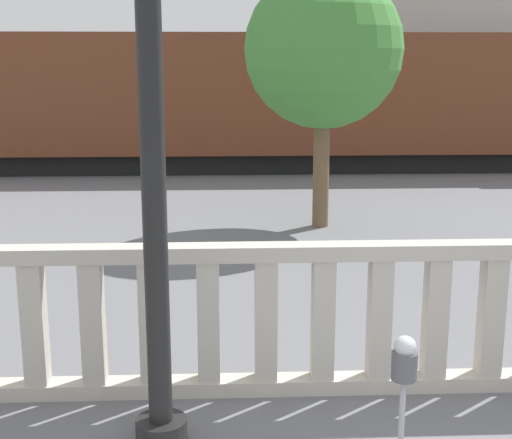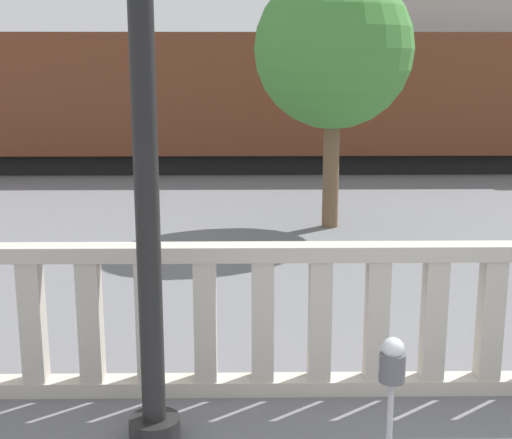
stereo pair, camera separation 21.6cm
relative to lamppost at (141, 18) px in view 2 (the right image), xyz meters
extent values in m
cube|color=#BCB5A8|center=(2.20, 0.86, -3.25)|extent=(15.74, 0.24, 0.14)
cube|color=#BCB5A8|center=(2.20, 0.86, -1.97)|extent=(15.74, 0.24, 0.14)
cube|color=#BCB5A8|center=(-1.19, 0.86, -2.61)|extent=(0.20, 0.20, 1.14)
cube|color=#BCB5A8|center=(-0.67, 0.86, -2.61)|extent=(0.20, 0.20, 1.14)
cube|color=#BCB5A8|center=(-0.15, 0.86, -2.61)|extent=(0.20, 0.20, 1.14)
cube|color=#BCB5A8|center=(0.37, 0.86, -2.61)|extent=(0.20, 0.20, 1.14)
cube|color=#BCB5A8|center=(0.89, 0.86, -2.61)|extent=(0.20, 0.20, 1.14)
cube|color=#BCB5A8|center=(1.41, 0.86, -2.61)|extent=(0.20, 0.20, 1.14)
cube|color=#BCB5A8|center=(1.94, 0.86, -2.61)|extent=(0.20, 0.20, 1.14)
cube|color=#BCB5A8|center=(2.46, 0.86, -2.61)|extent=(0.20, 0.20, 1.14)
cube|color=#BCB5A8|center=(2.98, 0.86, -2.61)|extent=(0.20, 0.20, 1.14)
cylinder|color=black|center=(0.00, 0.00, -3.22)|extent=(0.42, 0.42, 0.20)
cylinder|color=black|center=(0.00, 0.00, -0.40)|extent=(0.19, 0.19, 5.44)
cylinder|color=#4C4C51|center=(1.70, -0.96, -2.25)|extent=(0.17, 0.17, 0.19)
sphere|color=#B2B7BC|center=(1.70, -0.96, -2.12)|extent=(0.15, 0.15, 0.15)
cube|color=black|center=(0.97, 14.95, -3.04)|extent=(22.90, 2.35, 0.55)
cube|color=brown|center=(0.97, 14.95, -1.17)|extent=(23.37, 2.94, 3.19)
cube|color=black|center=(7.19, 21.17, -3.04)|extent=(24.24, 2.45, 0.55)
cube|color=black|center=(7.19, 21.17, -1.28)|extent=(24.73, 3.06, 2.96)
cube|color=beige|center=(10.56, 27.01, 2.28)|extent=(11.74, 8.68, 11.19)
cylinder|color=brown|center=(2.31, 7.63, -2.24)|extent=(0.30, 0.30, 2.16)
sphere|color=#428438|center=(2.31, 7.63, -0.10)|extent=(2.82, 2.82, 2.82)
camera|label=1|loc=(0.53, -5.26, -0.30)|focal=50.00mm
camera|label=2|loc=(0.74, -5.27, -0.30)|focal=50.00mm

